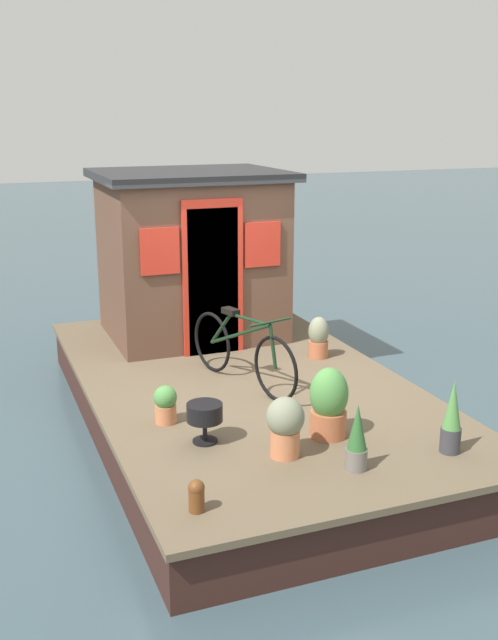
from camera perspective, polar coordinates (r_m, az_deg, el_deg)
name	(u,v)px	position (r m, az deg, el deg)	size (l,w,h in m)	color
ground_plane	(242,423)	(8.16, -0.51, -7.86)	(60.00, 60.00, 0.00)	#384C54
houseboat_deck	(242,401)	(8.06, -0.52, -6.19)	(5.79, 3.23, 0.51)	brown
houseboat_cabin	(191,254)	(9.33, -4.42, 5.03)	(1.86, 2.23, 2.05)	brown
bicycle	(242,351)	(7.68, -0.54, -2.36)	(1.70, 0.63, 0.79)	black
potted_plant_sage	(285,425)	(6.16, 2.77, -7.94)	(0.32, 0.32, 0.51)	#C6754C
potted_plant_lavender	(165,404)	(6.87, -6.37, -6.35)	(0.21, 0.21, 0.35)	#C6754C
potted_plant_rosemary	(452,418)	(6.44, 15.17, -7.23)	(0.17, 0.17, 0.63)	#38383D
potted_plant_fern	(357,439)	(6.01, 8.21, -8.91)	(0.18, 0.18, 0.55)	slate
potted_plant_succulent	(329,403)	(6.55, 6.08, -6.30)	(0.33, 0.33, 0.63)	#B2603D
potted_plant_basil	(318,337)	(8.62, 5.31, -1.33)	(0.24, 0.24, 0.48)	#B2603D
charcoal_grill	(205,414)	(6.42, -3.39, -7.18)	(0.31, 0.31, 0.35)	black
mooring_bollard	(196,495)	(5.44, -4.02, -13.10)	(0.12, 0.12, 0.24)	brown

